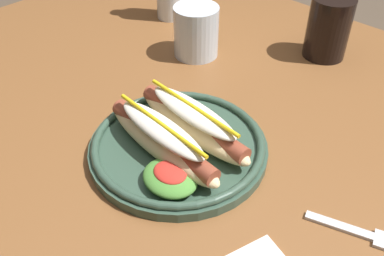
{
  "coord_description": "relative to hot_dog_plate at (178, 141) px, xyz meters",
  "views": [
    {
      "loc": [
        0.32,
        -0.47,
        1.18
      ],
      "look_at": [
        -0.03,
        -0.11,
        0.77
      ],
      "focal_mm": 39.8,
      "sensor_mm": 36.0,
      "label": 1
    }
  ],
  "objects": [
    {
      "name": "soda_cup",
      "position": [
        0.0,
        0.42,
        0.04
      ],
      "size": [
        0.08,
        0.08,
        0.12
      ],
      "primitive_type": "cylinder",
      "color": "black",
      "rests_on": "dining_table"
    },
    {
      "name": "fork",
      "position": [
        0.27,
        0.05,
        -0.02
      ],
      "size": [
        0.12,
        0.06,
        0.0
      ],
      "rotation": [
        0.0,
        0.0,
        0.33
      ],
      "color": "silver",
      "rests_on": "dining_table"
    },
    {
      "name": "hot_dog_plate",
      "position": [
        0.0,
        0.0,
        0.0
      ],
      "size": [
        0.27,
        0.27,
        0.08
      ],
      "color": "#334C3D",
      "rests_on": "dining_table"
    },
    {
      "name": "dining_table",
      "position": [
        0.02,
        0.14,
        -0.11
      ],
      "size": [
        1.45,
        0.95,
        0.74
      ],
      "color": "brown",
      "rests_on": "ground_plane"
    },
    {
      "name": "water_cup",
      "position": [
        -0.19,
        0.24,
        0.03
      ],
      "size": [
        0.09,
        0.09,
        0.1
      ],
      "primitive_type": "cylinder",
      "color": "silver",
      "rests_on": "dining_table"
    }
  ]
}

